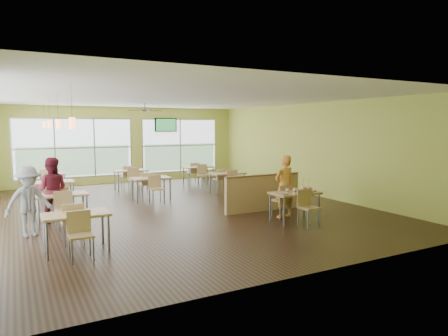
{
  "coord_description": "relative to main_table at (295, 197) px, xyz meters",
  "views": [
    {
      "loc": [
        -4.19,
        -10.89,
        2.4
      ],
      "look_at": [
        1.26,
        -0.6,
        1.17
      ],
      "focal_mm": 32.0,
      "sensor_mm": 36.0,
      "label": 1
    }
  ],
  "objects": [
    {
      "name": "wrapper_right",
      "position": [
        0.33,
        -0.22,
        0.14
      ],
      "size": [
        0.17,
        0.15,
        0.04
      ],
      "primitive_type": "ellipsoid",
      "rotation": [
        0.0,
        0.0,
        -0.16
      ],
      "color": "#A87E51",
      "rests_on": "main_table"
    },
    {
      "name": "wrapper_left",
      "position": [
        -0.44,
        -0.21,
        0.14
      ],
      "size": [
        0.16,
        0.14,
        0.04
      ],
      "primitive_type": "ellipsoid",
      "rotation": [
        0.0,
        0.0,
        0.04
      ],
      "color": "#A87E51",
      "rests_on": "main_table"
    },
    {
      "name": "dining_tables",
      "position": [
        -3.05,
        4.71,
        -0.0
      ],
      "size": [
        6.92,
        8.72,
        0.87
      ],
      "color": "tan",
      "rests_on": "floor"
    },
    {
      "name": "cup_red_far",
      "position": [
        0.38,
        -0.07,
        0.19
      ],
      "size": [
        0.1,
        0.1,
        0.35
      ],
      "color": "white",
      "rests_on": "main_table"
    },
    {
      "name": "cup_yellow",
      "position": [
        -0.17,
        -0.21,
        0.19
      ],
      "size": [
        0.1,
        0.1,
        0.35
      ],
      "color": "white",
      "rests_on": "main_table"
    },
    {
      "name": "half_wall_divider",
      "position": [
        0.0,
        1.45,
        -0.11
      ],
      "size": [
        2.4,
        0.14,
        1.04
      ],
      "color": "tan",
      "rests_on": "floor"
    },
    {
      "name": "ceiling_fan",
      "position": [
        -2.0,
        6.0,
        2.32
      ],
      "size": [
        1.25,
        1.25,
        0.29
      ],
      "color": "#2D2119",
      "rests_on": "ceiling"
    },
    {
      "name": "patron_grey",
      "position": [
        -5.95,
        1.62,
        0.14
      ],
      "size": [
        1.12,
        0.84,
        1.54
      ],
      "primitive_type": "imported",
      "rotation": [
        0.0,
        0.0,
        0.3
      ],
      "color": "slate",
      "rests_on": "floor"
    },
    {
      "name": "food_basket",
      "position": [
        0.5,
        0.12,
        0.15
      ],
      "size": [
        0.25,
        0.25,
        0.06
      ],
      "color": "black",
      "rests_on": "main_table"
    },
    {
      "name": "window_bays",
      "position": [
        -4.65,
        6.08,
        0.85
      ],
      "size": [
        9.24,
        10.24,
        2.38
      ],
      "color": "white",
      "rests_on": "room"
    },
    {
      "name": "cup_blue",
      "position": [
        -0.28,
        -0.06,
        0.18
      ],
      "size": [
        0.08,
        0.08,
        0.3
      ],
      "color": "white",
      "rests_on": "main_table"
    },
    {
      "name": "room",
      "position": [
        -2.0,
        3.0,
        0.97
      ],
      "size": [
        12.0,
        12.04,
        3.2
      ],
      "color": "black",
      "rests_on": "ground"
    },
    {
      "name": "main_table",
      "position": [
        0.0,
        0.0,
        0.0
      ],
      "size": [
        1.22,
        1.52,
        0.87
      ],
      "color": "tan",
      "rests_on": "floor"
    },
    {
      "name": "pendant_lights",
      "position": [
        -5.2,
        3.68,
        1.82
      ],
      "size": [
        0.11,
        7.31,
        0.86
      ],
      "color": "#2D2119",
      "rests_on": "ceiling"
    },
    {
      "name": "man_plaid",
      "position": [
        0.05,
        0.51,
        0.19
      ],
      "size": [
        0.64,
        0.46,
        1.65
      ],
      "primitive_type": "imported",
      "rotation": [
        0.0,
        0.0,
        3.25
      ],
      "color": "#D76017",
      "rests_on": "floor"
    },
    {
      "name": "wrapper_mid",
      "position": [
        0.09,
        0.04,
        0.15
      ],
      "size": [
        0.22,
        0.21,
        0.05
      ],
      "primitive_type": "ellipsoid",
      "rotation": [
        0.0,
        0.0,
        0.09
      ],
      "color": "#A87E51",
      "rests_on": "main_table"
    },
    {
      "name": "tv_backwall",
      "position": [
        -0.2,
        8.9,
        1.82
      ],
      "size": [
        1.0,
        0.07,
        0.6
      ],
      "color": "black",
      "rests_on": "wall_back"
    },
    {
      "name": "ketchup_cup",
      "position": [
        0.52,
        -0.16,
        0.13
      ],
      "size": [
        0.06,
        0.06,
        0.03
      ],
      "primitive_type": "cylinder",
      "color": "#B51015",
      "rests_on": "main_table"
    },
    {
      "name": "patron_maroon",
      "position": [
        -5.4,
        2.76,
        0.19
      ],
      "size": [
        0.93,
        0.8,
        1.63
      ],
      "primitive_type": "imported",
      "rotation": [
        0.0,
        0.0,
        2.88
      ],
      "color": "maroon",
      "rests_on": "floor"
    },
    {
      "name": "cup_red_near",
      "position": [
        0.19,
        -0.07,
        0.19
      ],
      "size": [
        0.1,
        0.1,
        0.37
      ],
      "color": "white",
      "rests_on": "main_table"
    }
  ]
}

